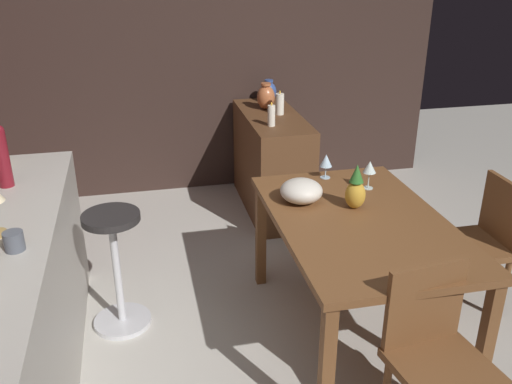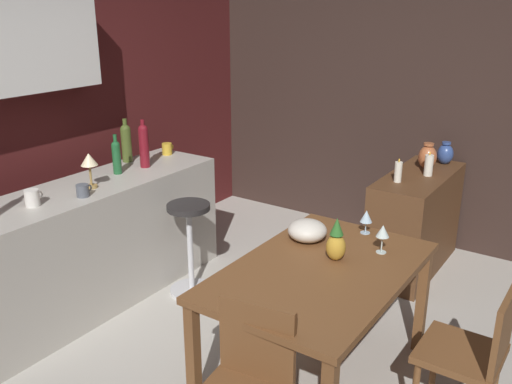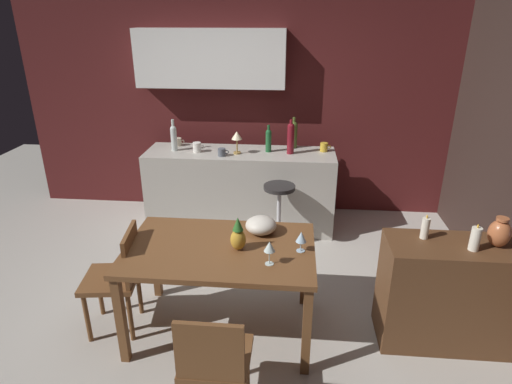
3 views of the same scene
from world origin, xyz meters
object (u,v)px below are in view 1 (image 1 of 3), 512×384
Objects in this scene: dining_table at (359,233)px; chair_near_window at (436,354)px; wine_glass_left at (326,161)px; bar_stool at (117,267)px; wine_bottle_ruby at (1,153)px; cup_slate at (14,241)px; vase_ceramic_blue at (269,91)px; sideboard_cabinet at (272,163)px; vase_copper at (266,97)px; pillar_candle_short at (280,104)px; chair_by_doorway at (481,240)px; fruit_bowl at (301,191)px; pillar_candle_tall at (271,116)px; wine_glass_right at (370,168)px; pineapple_centerpiece at (356,190)px.

chair_near_window reaches higher than dining_table.
wine_glass_left is at bearing -0.58° from dining_table.
wine_bottle_ruby is (0.09, 0.51, 0.70)m from bar_stool.
cup_slate reaches higher than bar_stool.
vase_ceramic_blue is (1.58, -0.03, 0.06)m from wine_glass_left.
sideboard_cabinet is at bearing -54.24° from wine_bottle_ruby.
vase_copper is at bearing 2.47° from sideboard_cabinet.
pillar_candle_short is at bearing 0.47° from chair_near_window.
pillar_candle_short is 0.90× the size of vase_copper.
sideboard_cabinet is 1.33× the size of chair_by_doorway.
vase_ceramic_blue reaches higher than cup_slate.
fruit_bowl is 1.67m from vase_copper.
pillar_candle_tall reaches higher than fruit_bowl.
vase_copper reaches higher than pillar_candle_short.
wine_glass_right reaches higher than chair_near_window.
bar_stool is 1.93× the size of wine_bottle_ruby.
wine_glass_right is at bearing -170.99° from vase_copper.
wine_bottle_ruby is (1.26, 1.85, 0.61)m from chair_near_window.
sideboard_cabinet is at bearing 27.66° from chair_by_doorway.
wine_glass_left reaches higher than fruit_bowl.
vase_ceramic_blue is at bearing -34.86° from cup_slate.
dining_table is 0.85m from chair_by_doorway.
pillar_candle_short is at bearing -43.79° from bar_stool.
pillar_candle_tall is 0.85× the size of vase_copper.
chair_by_doorway reaches higher than dining_table.
pillar_candle_tall is at bearing -59.65° from wine_bottle_ruby.
bar_stool is at bearing -100.29° from wine_bottle_ruby.
chair_near_window is at bearing -179.79° from vase_ceramic_blue.
chair_by_doorway is 2.09m from vase_copper.
wine_glass_right is 2.02m from wine_bottle_ruby.
chair_near_window is 0.99m from pineapple_centerpiece.
sideboard_cabinet is 5.67× the size of pillar_candle_short.
sideboard_cabinet is at bearing 2.30° from wine_glass_left.
dining_table is 1.96m from vase_copper.
wine_glass_left is 1.58m from vase_ceramic_blue.
wine_bottle_ruby is at bearing 129.72° from vase_copper.
vase_ceramic_blue is 0.24m from vase_copper.
pillar_candle_short reaches higher than bar_stool.
vase_ceramic_blue is 0.88× the size of vase_copper.
pineapple_centerpiece is (-0.45, -0.01, -0.00)m from wine_glass_left.
vase_ceramic_blue is at bearing -8.30° from fruit_bowl.
vase_ceramic_blue reaches higher than chair_near_window.
wine_glass_left is at bearing -81.16° from bar_stool.
wine_bottle_ruby is (0.34, 1.83, 0.24)m from pineapple_centerpiece.
cup_slate is (-0.73, -0.16, -0.14)m from wine_bottle_ruby.
cup_slate reaches higher than sideboard_cabinet.
chair_by_doorway is at bearing -83.11° from dining_table.
cup_slate is (-0.84, 1.66, 0.09)m from wine_glass_left.
sideboard_cabinet is 5.75× the size of vase_ceramic_blue.
chair_near_window is 3.56× the size of fruit_bowl.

